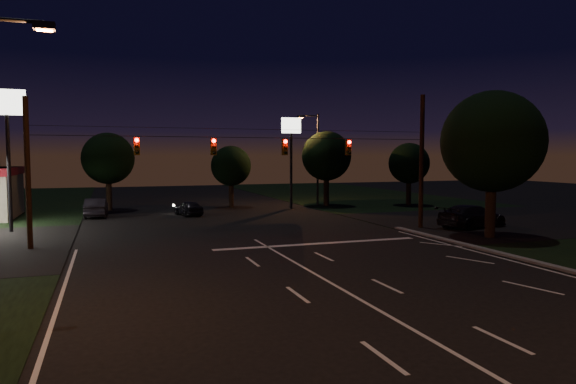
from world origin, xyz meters
name	(u,v)px	position (x,y,z in m)	size (l,w,h in m)	color
ground	(370,305)	(0.00, 0.00, 0.00)	(140.00, 140.00, 0.00)	black
cross_street_right	(504,221)	(20.00, 16.00, 0.00)	(20.00, 16.00, 0.02)	black
center_line	(502,380)	(0.00, -6.00, 0.01)	(0.14, 40.00, 0.01)	silver
stop_bar	(319,244)	(3.00, 11.50, 0.01)	(12.00, 0.50, 0.01)	silver
utility_pole_right	(420,228)	(12.00, 15.00, 0.00)	(0.30, 0.30, 9.00)	black
utility_pole_left	(30,249)	(-12.00, 15.00, 0.00)	(0.28, 0.28, 8.00)	black
signal_span	(250,146)	(0.00, 14.96, 5.50)	(24.00, 0.40, 1.56)	black
pole_sign_left_near	(7,123)	(-14.00, 22.00, 6.98)	(2.20, 0.30, 9.10)	black
pole_sign_right	(291,141)	(8.00, 30.00, 6.24)	(1.80, 0.30, 8.40)	black
street_light_right_far	(315,152)	(11.24, 32.00, 5.24)	(2.20, 0.35, 9.00)	black
tree_right_near	(491,143)	(13.53, 10.17, 5.68)	(6.00, 6.00, 8.76)	black
tree_far_b	(108,159)	(-7.98, 34.13, 4.61)	(4.60, 4.60, 6.98)	black
tree_far_c	(231,166)	(3.02, 33.10, 3.90)	(3.80, 3.80, 5.86)	black
tree_far_d	(326,157)	(12.02, 31.13, 4.83)	(4.80, 4.80, 7.30)	black
tree_far_e	(409,164)	(20.02, 29.11, 4.11)	(4.00, 4.00, 6.18)	black
car_oncoming_a	(189,208)	(-1.82, 27.66, 0.61)	(1.45, 3.60, 1.23)	black
car_oncoming_b	(96,207)	(-9.00, 29.20, 0.75)	(1.58, 4.53, 1.49)	black
car_cross	(472,216)	(15.36, 13.90, 0.78)	(2.20, 5.40, 1.57)	black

